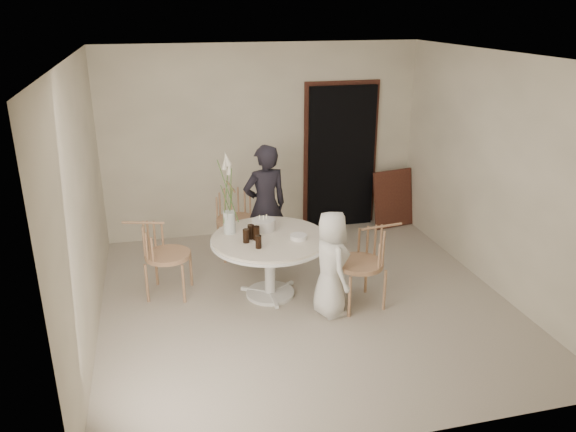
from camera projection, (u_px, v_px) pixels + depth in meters
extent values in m
plane|color=#BEAFA2|center=(305.00, 301.00, 6.39)|extent=(4.50, 4.50, 0.00)
plane|color=white|center=(308.00, 56.00, 5.43)|extent=(4.50, 4.50, 0.00)
plane|color=#F1E6CA|center=(264.00, 141.00, 7.95)|extent=(4.50, 0.00, 4.50)
plane|color=#F1E6CA|center=(394.00, 286.00, 3.87)|extent=(4.50, 0.00, 4.50)
plane|color=#F1E6CA|center=(82.00, 206.00, 5.41)|extent=(0.00, 4.50, 4.50)
plane|color=#F1E6CA|center=(495.00, 174.00, 6.42)|extent=(0.00, 4.50, 4.50)
cube|color=black|center=(341.00, 158.00, 8.26)|extent=(1.00, 0.10, 2.10)
cube|color=#532C1C|center=(340.00, 153.00, 8.28)|extent=(1.12, 0.03, 2.22)
cylinder|color=white|center=(270.00, 293.00, 6.53)|extent=(0.56, 0.56, 0.04)
cylinder|color=white|center=(270.00, 268.00, 6.42)|extent=(0.12, 0.12, 0.65)
cylinder|color=white|center=(270.00, 241.00, 6.30)|extent=(1.33, 1.33, 0.03)
cylinder|color=white|center=(270.00, 238.00, 6.29)|extent=(1.30, 1.30, 0.04)
cube|color=#532C1C|center=(393.00, 199.00, 8.44)|extent=(0.67, 0.31, 0.86)
cylinder|color=tan|center=(225.00, 246.00, 7.27)|extent=(0.03, 0.03, 0.47)
cylinder|color=tan|center=(256.00, 242.00, 7.39)|extent=(0.03, 0.03, 0.47)
cylinder|color=tan|center=(218.00, 234.00, 7.64)|extent=(0.03, 0.03, 0.47)
cylinder|color=tan|center=(248.00, 231.00, 7.76)|extent=(0.03, 0.03, 0.47)
cylinder|color=tan|center=(236.00, 220.00, 7.42)|extent=(0.52, 0.52, 0.05)
cylinder|color=tan|center=(333.00, 280.00, 6.37)|extent=(0.03, 0.03, 0.48)
cylinder|color=tan|center=(350.00, 297.00, 6.00)|extent=(0.03, 0.03, 0.48)
cylinder|color=tan|center=(366.00, 274.00, 6.51)|extent=(0.03, 0.03, 0.48)
cylinder|color=tan|center=(385.00, 290.00, 6.14)|extent=(0.03, 0.03, 0.48)
cylinder|color=tan|center=(359.00, 264.00, 6.16)|extent=(0.53, 0.53, 0.05)
cylinder|color=tan|center=(184.00, 284.00, 6.29)|extent=(0.03, 0.03, 0.47)
cylinder|color=tan|center=(191.00, 268.00, 6.68)|extent=(0.03, 0.03, 0.47)
cylinder|color=tan|center=(147.00, 283.00, 6.30)|extent=(0.03, 0.03, 0.47)
cylinder|color=tan|center=(156.00, 267.00, 6.69)|extent=(0.03, 0.03, 0.47)
cylinder|color=tan|center=(168.00, 255.00, 6.40)|extent=(0.52, 0.52, 0.05)
imported|color=black|center=(265.00, 206.00, 7.05)|extent=(0.64, 0.48, 1.58)
imported|color=white|center=(331.00, 264.00, 5.95)|extent=(0.43, 0.61, 1.18)
cylinder|color=silver|center=(263.00, 225.00, 6.45)|extent=(0.27, 0.27, 0.13)
cylinder|color=beige|center=(263.00, 218.00, 6.42)|extent=(0.01, 0.01, 0.05)
cylinder|color=beige|center=(266.00, 216.00, 6.46)|extent=(0.01, 0.01, 0.05)
cylinder|color=beige|center=(259.00, 217.00, 6.43)|extent=(0.01, 0.01, 0.05)
cylinder|color=black|center=(251.00, 232.00, 6.21)|extent=(0.09, 0.09, 0.16)
cylinder|color=black|center=(258.00, 242.00, 5.97)|extent=(0.08, 0.08, 0.14)
cylinder|color=black|center=(246.00, 236.00, 6.11)|extent=(0.09, 0.09, 0.15)
cylinder|color=black|center=(256.00, 233.00, 6.18)|extent=(0.09, 0.09, 0.16)
cylinder|color=white|center=(299.00, 237.00, 6.22)|extent=(0.19, 0.19, 0.05)
cylinder|color=silver|center=(229.00, 222.00, 6.35)|extent=(0.14, 0.14, 0.26)
cylinder|color=#42662B|center=(231.00, 195.00, 6.25)|extent=(0.01, 0.01, 0.64)
cone|color=beige|center=(229.00, 167.00, 6.13)|extent=(0.06, 0.06, 0.17)
cylinder|color=#42662B|center=(226.00, 193.00, 6.23)|extent=(0.01, 0.01, 0.70)
cone|color=beige|center=(225.00, 162.00, 6.11)|extent=(0.06, 0.06, 0.17)
cylinder|color=#42662B|center=(228.00, 191.00, 6.19)|extent=(0.01, 0.01, 0.75)
cone|color=beige|center=(227.00, 158.00, 6.05)|extent=(0.06, 0.06, 0.17)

